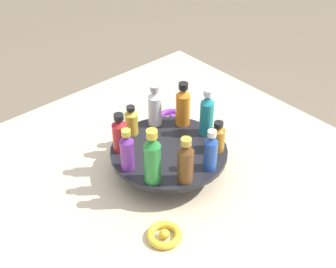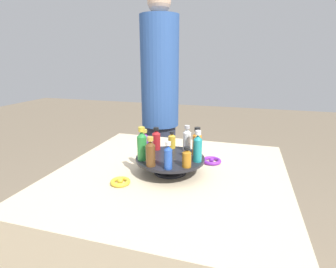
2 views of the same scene
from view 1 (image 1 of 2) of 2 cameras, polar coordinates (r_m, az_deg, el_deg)
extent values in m
cube|color=beige|center=(1.57, 0.09, -14.82)|extent=(1.05, 1.05, 0.75)
cylinder|color=black|center=(1.30, 0.11, -4.29)|extent=(0.15, 0.15, 0.01)
cylinder|color=black|center=(1.28, 0.11, -3.23)|extent=(0.08, 0.08, 0.05)
cylinder|color=black|center=(1.26, 0.11, -2.10)|extent=(0.32, 0.32, 0.01)
cylinder|color=gold|center=(1.30, -4.48, 1.26)|extent=(0.04, 0.04, 0.06)
cone|color=gold|center=(1.28, -4.56, 2.66)|extent=(0.03, 0.03, 0.01)
cylinder|color=black|center=(1.27, -4.59, 3.13)|extent=(0.02, 0.02, 0.01)
cylinder|color=#B21E23|center=(1.24, -5.85, -0.41)|extent=(0.04, 0.04, 0.08)
cone|color=#B21E23|center=(1.21, -5.99, 1.45)|extent=(0.04, 0.04, 0.02)
cylinder|color=black|center=(1.20, -6.04, 2.09)|extent=(0.03, 0.03, 0.01)
cylinder|color=#702D93|center=(1.17, -4.97, -2.55)|extent=(0.04, 0.04, 0.08)
cone|color=#702D93|center=(1.14, -5.10, -0.53)|extent=(0.03, 0.03, 0.02)
cylinder|color=gold|center=(1.13, -5.14, 0.15)|extent=(0.02, 0.02, 0.02)
cylinder|color=#288438|center=(1.13, -1.90, -3.59)|extent=(0.04, 0.04, 0.11)
cone|color=#288438|center=(1.09, -1.96, -0.92)|extent=(0.04, 0.04, 0.02)
cylinder|color=gold|center=(1.07, -1.99, 0.00)|extent=(0.03, 0.03, 0.02)
cylinder|color=brown|center=(1.13, 2.14, -3.91)|extent=(0.04, 0.04, 0.09)
cone|color=brown|center=(1.10, 2.21, -1.70)|extent=(0.04, 0.04, 0.02)
cylinder|color=#B79338|center=(1.09, 2.23, -0.95)|extent=(0.03, 0.03, 0.02)
cylinder|color=#234CAD|center=(1.18, 5.21, -2.58)|extent=(0.03, 0.03, 0.08)
cone|color=#234CAD|center=(1.14, 5.34, -0.61)|extent=(0.03, 0.03, 0.02)
cylinder|color=silver|center=(1.13, 5.39, 0.06)|extent=(0.02, 0.02, 0.01)
cylinder|color=#AD6B19|center=(1.24, 6.05, -0.73)|extent=(0.04, 0.04, 0.06)
cone|color=#AD6B19|center=(1.22, 6.17, 0.71)|extent=(0.04, 0.04, 0.01)
cylinder|color=black|center=(1.21, 6.20, 1.19)|extent=(0.03, 0.03, 0.01)
cylinder|color=teal|center=(1.29, 4.73, 1.95)|extent=(0.04, 0.04, 0.10)
cone|color=teal|center=(1.26, 4.87, 4.25)|extent=(0.04, 0.04, 0.02)
cylinder|color=silver|center=(1.25, 4.92, 5.03)|extent=(0.03, 0.03, 0.02)
cylinder|color=orange|center=(1.33, 1.82, 3.00)|extent=(0.04, 0.04, 0.10)
cone|color=orange|center=(1.30, 1.87, 5.15)|extent=(0.04, 0.04, 0.02)
cylinder|color=black|center=(1.29, 1.89, 5.87)|extent=(0.03, 0.03, 0.02)
cylinder|color=silver|center=(1.33, -1.61, 2.90)|extent=(0.04, 0.04, 0.09)
cone|color=silver|center=(1.30, -1.65, 4.90)|extent=(0.04, 0.04, 0.02)
cylinder|color=#B2B2B7|center=(1.29, -1.67, 5.58)|extent=(0.03, 0.03, 0.02)
torus|color=purple|center=(1.49, 0.53, 1.92)|extent=(0.10, 0.10, 0.02)
sphere|color=purple|center=(1.49, 0.53, 2.03)|extent=(0.03, 0.03, 0.03)
torus|color=gold|center=(1.12, -0.47, -12.22)|extent=(0.08, 0.08, 0.02)
sphere|color=gold|center=(1.12, -0.47, -12.09)|extent=(0.03, 0.03, 0.03)
camera|label=2|loc=(1.08, 61.80, -2.39)|focal=28.00mm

